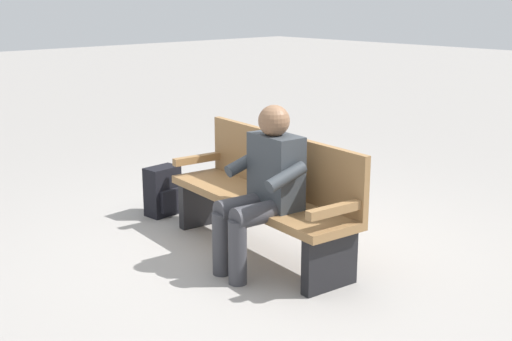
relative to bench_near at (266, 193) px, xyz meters
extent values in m
plane|color=gray|center=(0.01, 0.07, -0.46)|extent=(40.00, 40.00, 0.00)
cube|color=olive|center=(0.01, 0.07, -0.04)|extent=(1.84, 0.69, 0.06)
cube|color=olive|center=(-0.02, -0.14, 0.22)|extent=(1.79, 0.26, 0.45)
cube|color=olive|center=(-0.84, 0.17, 0.11)|extent=(0.12, 0.48, 0.06)
cube|color=olive|center=(0.85, -0.03, 0.11)|extent=(0.12, 0.48, 0.06)
cube|color=black|center=(-0.79, 0.17, -0.26)|extent=(0.13, 0.44, 0.39)
cube|color=black|center=(0.80, -0.03, -0.26)|extent=(0.13, 0.44, 0.39)
cube|color=#33383D|center=(-0.26, 0.15, 0.25)|extent=(0.42, 0.27, 0.52)
sphere|color=brown|center=(-0.25, 0.17, 0.61)|extent=(0.22, 0.22, 0.22)
cylinder|color=#38383D|center=(-0.33, 0.37, 0.01)|extent=(0.20, 0.43, 0.15)
cylinder|color=#38383D|center=(-0.13, 0.35, 0.01)|extent=(0.20, 0.43, 0.15)
cylinder|color=#38383D|center=(-0.31, 0.56, -0.23)|extent=(0.13, 0.13, 0.45)
cylinder|color=#38383D|center=(-0.11, 0.54, -0.23)|extent=(0.13, 0.13, 0.45)
cylinder|color=#33383D|center=(-0.48, 0.28, 0.28)|extent=(0.13, 0.32, 0.18)
cylinder|color=#33383D|center=(-0.01, 0.22, 0.28)|extent=(0.13, 0.32, 0.18)
cube|color=black|center=(1.26, 0.07, -0.24)|extent=(0.21, 0.31, 0.44)
cube|color=black|center=(1.15, 0.06, -0.31)|extent=(0.06, 0.21, 0.20)
camera|label=1|loc=(-3.47, 3.33, 1.44)|focal=46.79mm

